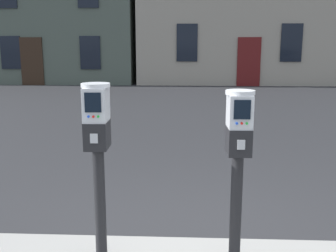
% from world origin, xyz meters
% --- Properties ---
extents(parking_meter_near_kerb, '(0.22, 0.26, 1.40)m').
position_xyz_m(parking_meter_near_kerb, '(-0.77, -0.14, 1.10)').
color(parking_meter_near_kerb, black).
rests_on(parking_meter_near_kerb, sidewalk_slab).
extents(parking_meter_twin_adjacent, '(0.22, 0.26, 1.35)m').
position_xyz_m(parking_meter_twin_adjacent, '(0.29, -0.14, 1.07)').
color(parking_meter_twin_adjacent, black).
rests_on(parking_meter_twin_adjacent, sidewalk_slab).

